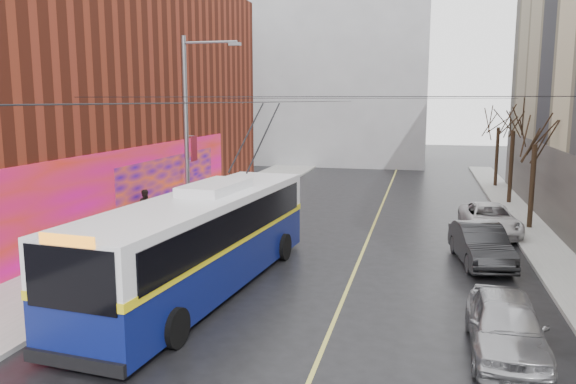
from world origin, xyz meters
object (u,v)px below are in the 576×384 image
streetlight_pole (190,134)px  trolleybus (202,240)px  following_car (265,202)px  parked_car_a (506,325)px  pedestrian_a (154,222)px  tree_mid (514,118)px  parked_car_b (481,244)px  parked_car_c (489,219)px  pedestrian_b (146,207)px  tree_far (499,116)px  tree_near (536,128)px

streetlight_pole → trolleybus: (2.95, -5.97, -3.13)m
trolleybus → following_car: bearing=101.2°
streetlight_pole → parked_car_a: size_ratio=2.02×
streetlight_pole → following_car: 7.48m
pedestrian_a → tree_mid: bearing=-69.6°
parked_car_b → parked_car_c: parked_car_b is taller
parked_car_c → pedestrian_b: pedestrian_b is taller
tree_far → parked_car_c: 15.99m
parked_car_b → pedestrian_b: (-15.54, 2.60, 0.28)m
tree_far → following_car: 19.84m
tree_mid → trolleybus: tree_mid is taller
pedestrian_a → parked_car_b: bearing=-108.2°
streetlight_pole → pedestrian_a: 4.14m
tree_near → pedestrian_b: 19.26m
tree_near → parked_car_a: tree_near is taller
tree_near → trolleybus: size_ratio=0.49×
trolleybus → pedestrian_a: size_ratio=7.27×
tree_near → tree_far: bearing=90.0°
streetlight_pole → parked_car_c: size_ratio=1.78×
pedestrian_b → streetlight_pole: bearing=-97.2°
tree_near → tree_mid: tree_mid is taller
parked_car_a → pedestrian_a: 15.50m
streetlight_pole → parked_car_b: size_ratio=1.93×
tree_far → trolleybus: size_ratio=0.50×
tree_near → tree_mid: (0.00, 7.00, 0.28)m
tree_mid → following_car: 15.78m
parked_car_c → following_car: following_car is taller
parked_car_a → trolleybus: bearing=164.0°
pedestrian_a → tree_near: bearing=-86.9°
streetlight_pole → tree_mid: 19.96m
trolleybus → pedestrian_b: size_ratio=7.36×
parked_car_b → pedestrian_a: pedestrian_a is taller
tree_near → parked_car_b: bearing=-113.6°
tree_near → pedestrian_a: (-16.46, -7.02, -3.92)m
trolleybus → pedestrian_a: 6.58m
tree_far → parked_car_c: tree_far is taller
streetlight_pole → trolleybus: 7.36m
tree_far → tree_near: bearing=-90.0°
parked_car_b → pedestrian_b: 15.76m
trolleybus → pedestrian_a: (-4.27, 4.96, -0.66)m
tree_mid → parked_car_b: tree_mid is taller
tree_far → following_car: size_ratio=1.36×
tree_far → parked_car_a: tree_far is taller
streetlight_pole → parked_car_c: streetlight_pole is taller
streetlight_pole → tree_mid: size_ratio=1.35×
streetlight_pole → tree_near: streetlight_pole is taller
tree_mid → pedestrian_b: tree_mid is taller
tree_far → parked_car_b: size_ratio=1.41×
streetlight_pole → pedestrian_a: size_ratio=4.96×
streetlight_pole → tree_far: bearing=52.9°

